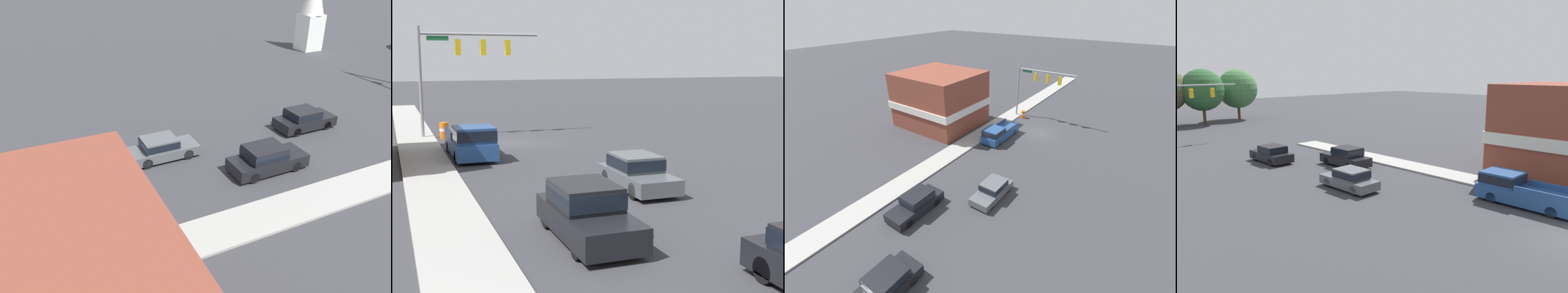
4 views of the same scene
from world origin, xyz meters
The scene contains 4 objects.
car_lead centered at (-2.00, 13.91, 0.75)m, with size 1.81×4.33×1.43m.
car_second_ahead centered at (-1.67, 24.73, 0.78)m, with size 1.93×4.36×1.50m.
car_oncoming centered at (2.01, 18.93, 0.85)m, with size 1.88×4.69×1.65m.
church_steeple centered at (-19.86, 40.30, 4.97)m, with size 2.74×2.74×9.50m.
Camera 1 is at (17.68, 6.92, 12.02)m, focal length 35.00 mm.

